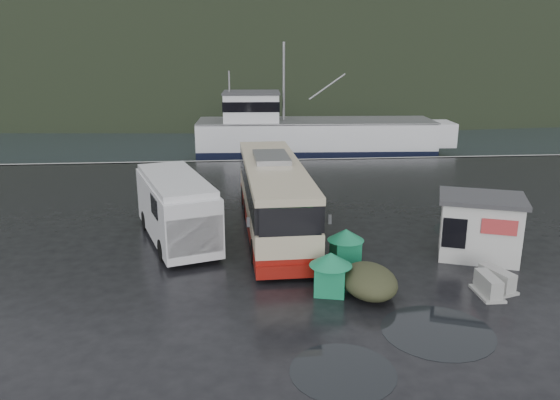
{
  "coord_description": "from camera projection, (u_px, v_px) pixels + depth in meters",
  "views": [
    {
      "loc": [
        -2.08,
        -19.05,
        8.14
      ],
      "look_at": [
        -0.15,
        3.41,
        1.7
      ],
      "focal_mm": 35.0,
      "sensor_mm": 36.0,
      "label": 1
    }
  ],
  "objects": [
    {
      "name": "ground",
      "position": [
        292.0,
        268.0,
        20.66
      ],
      "size": [
        160.0,
        160.0,
        0.0
      ],
      "primitive_type": "plane",
      "color": "black",
      "rests_on": "ground"
    },
    {
      "name": "harbor_water",
      "position": [
        241.0,
        81.0,
        126.04
      ],
      "size": [
        300.0,
        180.0,
        0.02
      ],
      "primitive_type": "cube",
      "color": "black",
      "rests_on": "ground"
    },
    {
      "name": "quay_edge",
      "position": [
        263.0,
        160.0,
        39.82
      ],
      "size": [
        160.0,
        0.6,
        1.5
      ],
      "primitive_type": "cube",
      "color": "#999993",
      "rests_on": "ground"
    },
    {
      "name": "headland",
      "position": [
        257.0,
        62.0,
        261.0
      ],
      "size": [
        780.0,
        540.0,
        570.0
      ],
      "primitive_type": "ellipsoid",
      "color": "black",
      "rests_on": "ground"
    },
    {
      "name": "coach_bus",
      "position": [
        274.0,
        230.0,
        24.89
      ],
      "size": [
        3.27,
        11.81,
        3.32
      ],
      "primitive_type": null,
      "rotation": [
        0.0,
        0.0,
        0.03
      ],
      "color": "#BFB090",
      "rests_on": "ground"
    },
    {
      "name": "white_van",
      "position": [
        178.0,
        240.0,
        23.55
      ],
      "size": [
        4.29,
        7.2,
        2.85
      ],
      "primitive_type": null,
      "rotation": [
        0.0,
        0.0,
        0.31
      ],
      "color": "silver",
      "rests_on": "ground"
    },
    {
      "name": "waste_bin_left",
      "position": [
        330.0,
        293.0,
        18.57
      ],
      "size": [
        1.27,
        1.27,
        1.46
      ],
      "primitive_type": null,
      "rotation": [
        0.0,
        0.0,
        -0.24
      ],
      "color": "#167F51",
      "rests_on": "ground"
    },
    {
      "name": "waste_bin_right",
      "position": [
        345.0,
        264.0,
        21.01
      ],
      "size": [
        1.13,
        1.13,
        1.41
      ],
      "primitive_type": null,
      "rotation": [
        0.0,
        0.0,
        0.12
      ],
      "color": "#167F51",
      "rests_on": "ground"
    },
    {
      "name": "dome_tent",
      "position": [
        369.0,
        295.0,
        18.42
      ],
      "size": [
        1.94,
        2.63,
        1.0
      ],
      "primitive_type": null,
      "rotation": [
        0.0,
        0.0,
        0.05
      ],
      "color": "#353821",
      "rests_on": "ground"
    },
    {
      "name": "ticket_kiosk",
      "position": [
        476.0,
        257.0,
        21.73
      ],
      "size": [
        3.86,
        3.41,
        2.51
      ],
      "primitive_type": null,
      "rotation": [
        0.0,
        0.0,
        -0.36
      ],
      "color": "silver",
      "rests_on": "ground"
    },
    {
      "name": "jersey_barrier_a",
      "position": [
        487.0,
        295.0,
        18.42
      ],
      "size": [
        0.72,
        1.42,
        0.71
      ],
      "primitive_type": null,
      "rotation": [
        0.0,
        0.0,
        -0.0
      ],
      "color": "#999993",
      "rests_on": "ground"
    },
    {
      "name": "jersey_barrier_c",
      "position": [
        495.0,
        289.0,
        18.88
      ],
      "size": [
        1.15,
        1.6,
        0.72
      ],
      "primitive_type": null,
      "rotation": [
        0.0,
        0.0,
        0.33
      ],
      "color": "#999993",
      "rests_on": "ground"
    },
    {
      "name": "fishing_trawler",
      "position": [
        315.0,
        140.0,
        48.04
      ],
      "size": [
        24.44,
        6.51,
        9.68
      ],
      "primitive_type": null,
      "rotation": [
        0.0,
        0.0,
        -0.05
      ],
      "color": "silver",
      "rests_on": "ground"
    },
    {
      "name": "puddles",
      "position": [
        436.0,
        290.0,
        18.75
      ],
      "size": [
        11.03,
        13.4,
        0.01
      ],
      "color": "black",
      "rests_on": "ground"
    }
  ]
}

